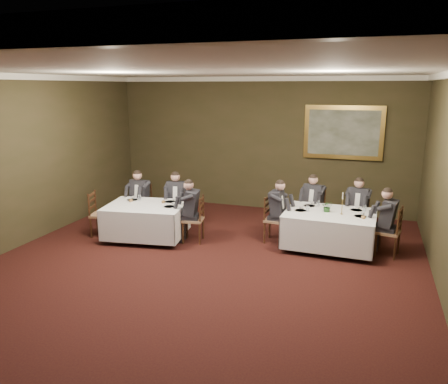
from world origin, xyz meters
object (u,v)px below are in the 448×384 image
Objects in this scene: diner_sec_endright at (193,218)px; chair_sec_backright at (177,216)px; diner_main_endright at (388,231)px; diner_main_backright at (357,215)px; diner_main_backleft at (313,210)px; candlestick at (342,206)px; painting at (343,133)px; diner_main_endleft at (275,219)px; chair_main_endright at (388,242)px; table_second at (146,219)px; chair_sec_endleft at (101,223)px; chair_sec_endright at (194,229)px; table_main at (329,227)px; chair_main_endleft at (275,229)px; chair_main_backleft at (313,220)px; chair_main_backright at (357,225)px; diner_sec_backright at (177,207)px; centerpiece at (327,206)px; chair_sec_backleft at (141,214)px; diner_sec_backleft at (141,205)px.

chair_sec_backright is at bearing 33.10° from diner_sec_endright.
diner_main_backright is at bearing 45.72° from diner_main_endright.
diner_main_backleft reaches higher than candlestick.
candlestick is 0.24× the size of painting.
diner_main_endleft is 2.28m from chair_main_endright.
table_second is 1.37× the size of diner_main_endleft.
chair_sec_endleft is (-1.36, -1.08, 0.00)m from chair_sec_backright.
chair_main_endright is 4.67m from chair_sec_backright.
diner_main_endright reaches higher than chair_sec_endright.
diner_main_backleft is 3.15m from chair_sec_backright.
diner_main_backleft is at bearing 70.96° from diner_main_endright.
table_main is 4.01× the size of candlestick.
painting is at bearing 158.70° from chair_main_endleft.
diner_main_backleft reaches higher than chair_main_backleft.
chair_main_endleft is 1.74m from chair_sec_endright.
chair_main_backright is 4.09m from diner_sec_backright.
diner_main_endright is at bearing 91.74° from diner_main_endleft.
chair_main_endleft is 0.74× the size of diner_main_endright.
diner_main_backright is at bearing -77.17° from diner_sec_endright.
diner_sec_backright is (0.00, -0.01, 0.23)m from chair_sec_backright.
chair_main_endleft is at bearing -90.00° from diner_main_endleft.
centerpiece reaches higher than chair_main_endright.
table_second is at bearing 129.95° from chair_sec_backleft.
table_second is at bearing 60.15° from diner_sec_backright.
table_main is 1.37× the size of diner_sec_backleft.
diner_sec_backleft reaches higher than table_main.
table_main is at bearing 165.56° from chair_sec_backright.
chair_main_backright is 1.21m from centerpiece.
chair_main_endleft is 1.00× the size of chair_sec_backright.
chair_sec_backright is (-4.65, 0.27, -0.23)m from diner_main_endright.
chair_main_backleft is at bearing 124.73° from candlestick.
candlestick is (0.29, -0.07, 0.05)m from centerpiece.
candlestick is (3.74, -0.28, 0.65)m from chair_sec_backright.
chair_main_backleft and chair_sec_endleft have the same top height.
table_main is 4.40m from diner_sec_backleft.
chair_sec_endright is at bearing -170.97° from candlestick.
diner_sec_backright is (-3.06, -0.70, 0.00)m from diner_main_backleft.
chair_sec_backleft is at bearing -151.29° from painting.
diner_main_backright is at bearing -72.42° from painting.
diner_sec_backleft is (-3.27, 0.06, 0.00)m from diner_main_endleft.
diner_main_backright reaches higher than table_second.
diner_main_endleft reaches higher than chair_main_backright.
diner_sec_backleft reaches higher than table_second.
diner_main_endleft is 3.86m from chair_sec_endleft.
diner_main_endleft is 1.76m from chair_sec_endright.
chair_main_backleft is 4.11× the size of centerpiece.
diner_main_backleft reaches higher than table_second.
table_main is 1.84× the size of chair_sec_backright.
chair_main_endleft is (-0.68, -0.89, -0.23)m from diner_main_backleft.
diner_main_backright is at bearing -166.77° from diner_main_backleft.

